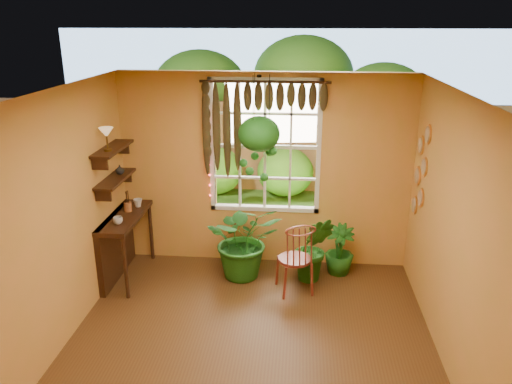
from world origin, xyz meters
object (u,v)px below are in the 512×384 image
at_px(counter_ledge, 119,239).
at_px(hanging_basket, 259,138).
at_px(windsor_chair, 295,268).
at_px(potted_plant_mid, 314,248).
at_px(potted_plant_left, 244,239).

xyz_separation_m(counter_ledge, hanging_basket, (1.86, 0.32, 1.35)).
distance_m(windsor_chair, potted_plant_mid, 0.42).
bearing_deg(counter_ledge, potted_plant_mid, 2.75).
relative_size(potted_plant_mid, hanging_basket, 0.69).
height_order(potted_plant_left, potted_plant_mid, potted_plant_left).
xyz_separation_m(windsor_chair, potted_plant_mid, (0.23, 0.32, 0.14)).
distance_m(counter_ledge, potted_plant_mid, 2.61).
xyz_separation_m(windsor_chair, hanging_basket, (-0.51, 0.52, 1.57)).
height_order(windsor_chair, potted_plant_left, windsor_chair).
relative_size(counter_ledge, potted_plant_mid, 1.29).
xyz_separation_m(potted_plant_left, hanging_basket, (0.18, 0.16, 1.36)).
bearing_deg(hanging_basket, counter_ledge, -170.28).
bearing_deg(windsor_chair, potted_plant_left, 134.10).
bearing_deg(hanging_basket, windsor_chair, -45.28).
distance_m(windsor_chair, potted_plant_left, 0.81).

